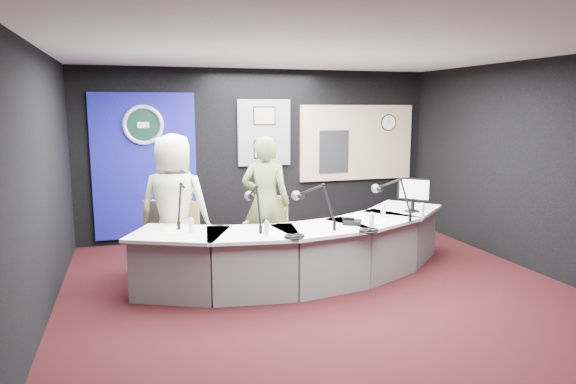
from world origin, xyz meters
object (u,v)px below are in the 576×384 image
object	(u,v)px
armchair_left	(176,244)
broadcast_desk	(305,251)
person_woman	(266,203)
person_man	(174,206)
armchair_right	(266,234)

from	to	relation	value
armchair_left	broadcast_desk	bearing A→B (deg)	9.06
broadcast_desk	person_woman	size ratio (longest dim) A/B	2.50
broadcast_desk	person_man	xyz separation A→B (m)	(-1.56, 0.60, 0.55)
armchair_left	person_woman	world-z (taller)	person_woman
armchair_left	person_woman	size ratio (longest dim) A/B	0.48
armchair_left	person_man	size ratio (longest dim) A/B	0.46
armchair_left	armchair_right	world-z (taller)	armchair_right
broadcast_desk	armchair_right	xyz separation A→B (m)	(-0.34, 0.65, 0.09)
armchair_left	person_man	world-z (taller)	person_man
broadcast_desk	armchair_right	bearing A→B (deg)	117.86
armchair_left	person_man	distance (m)	0.50
broadcast_desk	person_man	bearing A→B (deg)	159.06
broadcast_desk	armchair_right	size ratio (longest dim) A/B	4.79
person_man	person_woman	world-z (taller)	person_man
armchair_right	person_man	bearing A→B (deg)	-142.26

